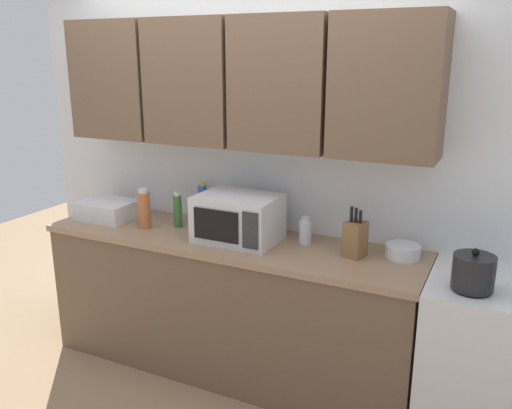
{
  "coord_description": "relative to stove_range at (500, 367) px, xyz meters",
  "views": [
    {
      "loc": [
        1.52,
        -3.02,
        1.99
      ],
      "look_at": [
        0.17,
        -0.25,
        1.12
      ],
      "focal_mm": 37.43,
      "sensor_mm": 36.0,
      "label": 1
    }
  ],
  "objects": [
    {
      "name": "stove_range",
      "position": [
        0.0,
        0.0,
        0.0
      ],
      "size": [
        0.76,
        0.64,
        0.91
      ],
      "color": "silver",
      "rests_on": "ground_plane"
    },
    {
      "name": "microwave",
      "position": [
        -1.51,
        0.01,
        0.59
      ],
      "size": [
        0.48,
        0.37,
        0.28
      ],
      "color": "silver",
      "rests_on": "counter_run"
    },
    {
      "name": "bottle_green_oil",
      "position": [
        -1.99,
        0.07,
        0.56
      ],
      "size": [
        0.05,
        0.05,
        0.24
      ],
      "color": "#386B2D",
      "rests_on": "counter_run"
    },
    {
      "name": "counter_run",
      "position": [
        -1.59,
        0.02,
        -0.0
      ],
      "size": [
        2.4,
        0.63,
        0.9
      ],
      "color": "brown",
      "rests_on": "ground_plane"
    },
    {
      "name": "bottle_clear_tall",
      "position": [
        -1.13,
        0.14,
        0.52
      ],
      "size": [
        0.08,
        0.08,
        0.16
      ],
      "color": "silver",
      "rests_on": "counter_run"
    },
    {
      "name": "kettle",
      "position": [
        -0.17,
        -0.14,
        0.54
      ],
      "size": [
        0.2,
        0.2,
        0.2
      ],
      "color": "black",
      "rests_on": "stove_range"
    },
    {
      "name": "dish_rack",
      "position": [
        -2.53,
        0.02,
        0.51
      ],
      "size": [
        0.38,
        0.3,
        0.12
      ],
      "primitive_type": "cube",
      "color": "silver",
      "rests_on": "counter_run"
    },
    {
      "name": "bottle_blue_cleaner",
      "position": [
        -1.88,
        0.21,
        0.58
      ],
      "size": [
        0.06,
        0.06,
        0.28
      ],
      "color": "#2D56B7",
      "rests_on": "counter_run"
    },
    {
      "name": "knife_block",
      "position": [
        -0.8,
        0.06,
        0.55
      ],
      "size": [
        0.13,
        0.14,
        0.29
      ],
      "color": "brown",
      "rests_on": "counter_run"
    },
    {
      "name": "bowl_ceramic_small",
      "position": [
        -0.55,
        0.16,
        0.48
      ],
      "size": [
        0.19,
        0.19,
        0.07
      ],
      "primitive_type": "cylinder",
      "color": "silver",
      "rests_on": "counter_run"
    },
    {
      "name": "wall_back_with_cabinets",
      "position": [
        -1.59,
        0.25,
        1.12
      ],
      "size": [
        3.27,
        0.38,
        2.6
      ],
      "color": "white",
      "rests_on": "ground_plane"
    },
    {
      "name": "bottle_spice_jar",
      "position": [
        -2.17,
        -0.05,
        0.57
      ],
      "size": [
        0.08,
        0.08,
        0.26
      ],
      "color": "#BC6638",
      "rests_on": "counter_run"
    }
  ]
}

